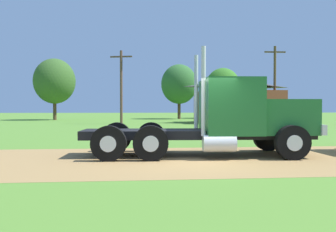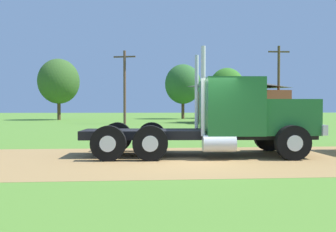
{
  "view_description": "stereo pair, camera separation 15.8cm",
  "coord_description": "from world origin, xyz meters",
  "px_view_note": "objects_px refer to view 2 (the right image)",
  "views": [
    {
      "loc": [
        -1.74,
        -10.47,
        1.59
      ],
      "look_at": [
        -0.76,
        0.56,
        1.33
      ],
      "focal_mm": 36.66,
      "sensor_mm": 36.0,
      "label": 1
    },
    {
      "loc": [
        -1.59,
        -10.48,
        1.59
      ],
      "look_at": [
        -0.76,
        0.56,
        1.33
      ],
      "focal_mm": 36.66,
      "sensor_mm": 36.0,
      "label": 2
    }
  ],
  "objects_px": {
    "utility_pole_far": "(279,82)",
    "shed_building": "(241,102)",
    "truck_foreground_white": "(231,119)",
    "utility_pole_near": "(125,85)"
  },
  "relations": [
    {
      "from": "truck_foreground_white",
      "to": "utility_pole_near",
      "type": "relative_size",
      "value": 1.07
    },
    {
      "from": "truck_foreground_white",
      "to": "utility_pole_far",
      "type": "height_order",
      "value": "utility_pole_far"
    },
    {
      "from": "utility_pole_near",
      "to": "utility_pole_far",
      "type": "distance_m",
      "value": 15.72
    },
    {
      "from": "shed_building",
      "to": "utility_pole_far",
      "type": "bearing_deg",
      "value": -26.56
    },
    {
      "from": "utility_pole_near",
      "to": "utility_pole_far",
      "type": "relative_size",
      "value": 0.91
    },
    {
      "from": "utility_pole_near",
      "to": "utility_pole_far",
      "type": "xyz_separation_m",
      "value": [
        15.72,
        0.17,
        0.36
      ]
    },
    {
      "from": "truck_foreground_white",
      "to": "utility_pole_near",
      "type": "bearing_deg",
      "value": 101.57
    },
    {
      "from": "truck_foreground_white",
      "to": "utility_pole_near",
      "type": "height_order",
      "value": "utility_pole_near"
    },
    {
      "from": "utility_pole_far",
      "to": "shed_building",
      "type": "bearing_deg",
      "value": 153.44
    },
    {
      "from": "utility_pole_far",
      "to": "truck_foreground_white",
      "type": "bearing_deg",
      "value": -115.56
    }
  ]
}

